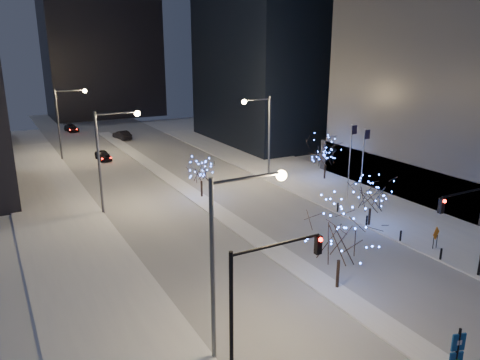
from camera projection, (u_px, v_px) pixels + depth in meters
ground at (380, 325)px, 27.77m from camera, size 160.00×160.00×0.00m
road at (171, 179)px, 57.20m from camera, size 20.00×130.00×0.02m
median at (186, 190)px, 52.97m from camera, size 2.00×80.00×0.15m
east_sidewalk at (347, 194)px, 51.50m from camera, size 10.00×90.00×0.15m
west_sidewalk at (74, 247)px, 38.10m from camera, size 8.00×90.00×0.15m
plinth at (477, 161)px, 58.05m from camera, size 30.00×24.00×4.00m
horizon_block at (99, 19)px, 101.96m from camera, size 24.00×14.00×42.00m
street_lamp_w_near at (231, 241)px, 23.49m from camera, size 4.40×0.56×10.00m
street_lamp_w_mid at (109, 148)px, 44.51m from camera, size 4.40×0.56×10.00m
street_lamp_w_far at (65, 114)px, 65.53m from camera, size 4.40×0.56×10.00m
street_lamp_east at (263, 127)px, 55.83m from camera, size 3.90×0.56×10.00m
traffic_signal_west at (260, 287)px, 22.53m from camera, size 5.26×0.43×7.00m
traffic_signal_east at (473, 218)px, 31.40m from camera, size 5.26×0.43×7.00m
flagpoles at (356, 159)px, 47.10m from camera, size 1.35×2.60×8.00m
bollards at (383, 228)px, 40.72m from camera, size 0.16×12.16×0.90m
car_near at (103, 155)px, 66.48m from camera, size 1.87×4.18×1.40m
car_mid at (122, 135)px, 80.71m from camera, size 2.36×4.83×1.52m
car_far at (71, 128)px, 87.98m from camera, size 2.42×4.67×1.30m
holiday_tree_median_near at (340, 234)px, 30.68m from camera, size 6.12×6.12×6.19m
holiday_tree_median_far at (201, 171)px, 49.70m from camera, size 3.99×3.99×4.27m
holiday_tree_plaza_near at (371, 193)px, 41.83m from camera, size 4.95×4.95×4.74m
holiday_tree_plaza_far at (326, 151)px, 56.20m from camera, size 5.63×5.63×5.42m
wayfinding_sign at (456, 356)px, 21.37m from camera, size 0.67×0.27×3.77m
construction_sign at (436, 235)px, 37.43m from camera, size 1.10×0.36×1.88m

